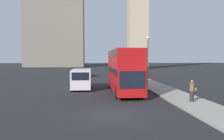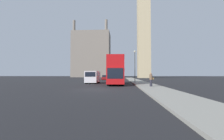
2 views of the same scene
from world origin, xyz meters
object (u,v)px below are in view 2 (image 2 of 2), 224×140
(white_van, at_px, (93,77))
(parked_sedan, at_px, (105,78))
(clock_tower, at_px, (143,9))
(pedestrian, at_px, (151,80))
(street_lamp, at_px, (135,62))
(red_double_decker_bus, at_px, (116,70))

(white_van, distance_m, parked_sedan, 18.57)
(clock_tower, bearing_deg, pedestrian, -97.65)
(white_van, distance_m, street_lamp, 8.55)
(red_double_decker_bus, distance_m, pedestrian, 7.99)
(street_lamp, xyz_separation_m, parked_sedan, (-7.70, 18.09, -3.45))
(clock_tower, distance_m, street_lamp, 58.19)
(red_double_decker_bus, bearing_deg, parked_sedan, 101.41)
(clock_tower, height_order, parked_sedan, clock_tower)
(red_double_decker_bus, relative_size, parked_sedan, 2.30)
(pedestrian, bearing_deg, clock_tower, 82.35)
(pedestrian, distance_m, parked_sedan, 28.89)
(white_van, bearing_deg, red_double_decker_bus, -29.32)
(street_lamp, bearing_deg, parked_sedan, 113.05)
(red_double_decker_bus, height_order, white_van, red_double_decker_bus)
(parked_sedan, bearing_deg, red_double_decker_bus, -78.59)
(red_double_decker_bus, distance_m, parked_sedan, 21.65)
(clock_tower, xyz_separation_m, red_double_decker_bus, (-12.33, -51.19, -33.08))
(clock_tower, relative_size, parked_sedan, 15.37)
(red_double_decker_bus, bearing_deg, street_lamp, 41.67)
(white_van, height_order, parked_sedan, white_van)
(clock_tower, distance_m, white_van, 61.88)
(red_double_decker_bus, xyz_separation_m, parked_sedan, (-4.27, 21.14, -1.83))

